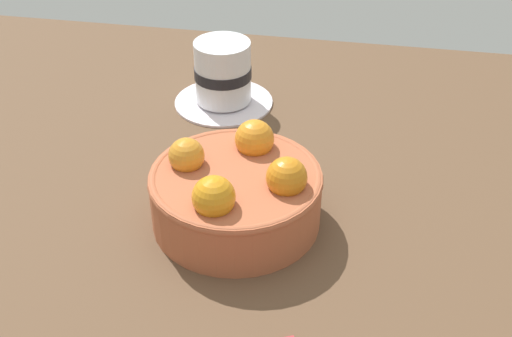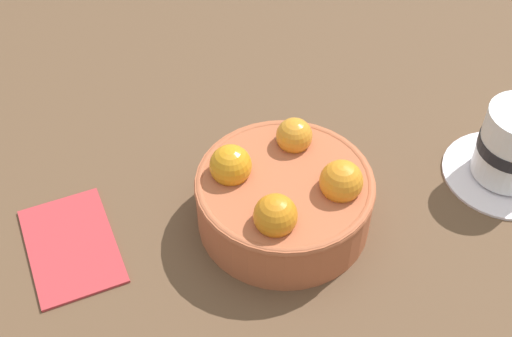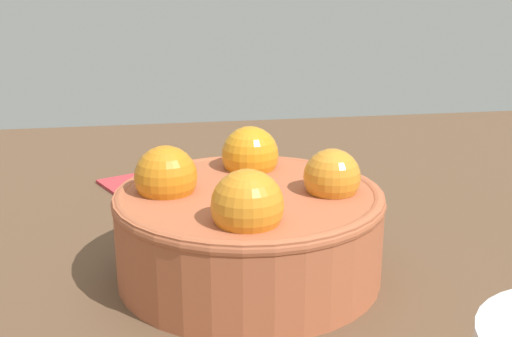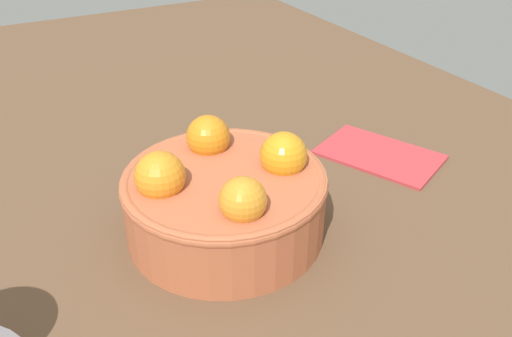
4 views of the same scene
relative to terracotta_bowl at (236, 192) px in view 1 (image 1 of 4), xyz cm
name	(u,v)px [view 1 (image 1 of 4)]	position (x,y,z in cm)	size (l,w,h in cm)	color
ground_plane	(237,233)	(-0.04, 0.00, -5.30)	(151.13, 90.61, 3.46)	brown
terracotta_bowl	(236,192)	(0.00, 0.00, 0.00)	(16.91, 16.91, 8.60)	#AD5938
coffee_cup	(223,77)	(-6.66, 23.11, 0.24)	(12.75, 12.75, 8.50)	white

